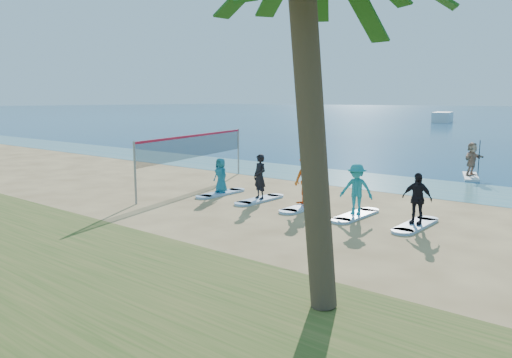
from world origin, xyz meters
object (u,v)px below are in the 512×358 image
Objects in this scene: student_2 at (305,182)px; surfboard_3 at (356,215)px; paddleboarder at (472,159)px; surfboard_0 at (221,193)px; boat_offshore_a at (442,122)px; student_1 at (260,177)px; surfboard_4 at (416,225)px; volleyball_net at (195,147)px; student_4 at (417,198)px; surfboard_1 at (260,200)px; surfboard_2 at (304,207)px; student_0 at (221,175)px; student_3 at (356,189)px; paddleboard at (471,177)px.

surfboard_3 is at bearing 21.55° from student_2.
surfboard_0 is (-7.00, -11.82, -0.95)m from paddleboarder.
student_1 is at bearing -89.04° from boat_offshore_a.
volleyball_net is at bearing 176.23° from surfboard_4.
paddleboarder is at bearing 98.25° from student_4.
surfboard_2 is at bearing 0.00° from surfboard_1.
student_0 is 8.74m from student_4.
paddleboard is at bearing 74.42° from student_3.
surfboard_3 is 1.22× the size of student_3.
surfboard_0 is (-7.00, -11.82, -0.01)m from paddleboard.
student_3 reaches higher than paddleboarder.
student_1 reaches higher than paddleboarder.
volleyball_net is 8.96m from student_3.
surfboard_4 is (8.74, 0.00, 0.00)m from surfboard_0.
student_0 is at bearing -17.43° from volleyball_net.
student_3 is (23.15, -75.52, 0.99)m from boat_offshore_a.
paddleboarder is 11.98m from surfboard_4.
student_2 is (0.00, 0.00, 0.98)m from surfboard_2.
surfboard_3 is at bearing -111.64° from paddleboard.
student_0 is at bearing 180.00° from surfboard_4.
surfboard_2 is at bearing -6.22° from volleyball_net.
student_1 is 4.37m from student_3.
surfboard_0 is at bearing 180.00° from surfboard_1.
student_1 is 0.83× the size of surfboard_4.
paddleboarder is 0.21× the size of boat_offshore_a.
paddleboarder is 12.76m from student_1.
student_1 is 2.39m from surfboard_2.
surfboard_4 is at bearing 0.00° from student_4.
student_2 is 2.19m from student_3.
student_0 is 0.84× the size of student_3.
surfboard_0 is 1.00× the size of surfboard_2.
surfboard_0 is 6.63m from student_3.
student_0 reaches higher than surfboard_0.
student_4 is at bearing -3.77° from volleyball_net.
paddleboarder is 13.74m from student_0.
student_4 reaches higher than surfboard_1.
student_4 is (6.56, 0.00, -0.07)m from student_1.
surfboard_0 is (2.32, -0.73, -1.86)m from volleyball_net.
surfboard_1 and surfboard_3 have the same top height.
surfboard_3 is (8.88, -0.73, -1.86)m from volleyball_net.
student_3 reaches higher than surfboard_1.
boat_offshore_a is 3.86× the size of surfboard_1.
student_4 is at bearing 0.00° from surfboard_1.
paddleboard is 11.98m from student_4.
volleyball_net is at bearing 162.57° from surfboard_0.
paddleboard reaches higher than surfboard_4.
surfboard_1 is at bearing 6.04° from student_0.
surfboard_3 is at bearing 179.88° from student_4.
surfboard_4 is at bearing 6.04° from student_0.
student_1 reaches higher than surfboard_0.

